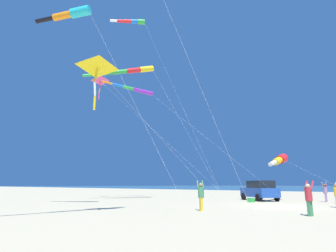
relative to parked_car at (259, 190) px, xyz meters
name	(u,v)px	position (x,y,z in m)	size (l,w,h in m)	color
ground_plane	(281,206)	(5.66, 4.49, -0.95)	(600.00, 600.00, 0.00)	#C6B58C
parked_car	(259,190)	(0.00, 0.00, 0.00)	(3.93, 4.60, 1.85)	#1E479E
cooler_box	(251,200)	(2.87, 0.67, -0.74)	(0.62, 0.42, 0.42)	green
person_adult_flyer	(325,191)	(-2.00, 5.12, -0.02)	(0.55, 0.45, 1.71)	#8E6B9E
person_child_green_jacket	(201,194)	(12.24, 2.77, -0.01)	(0.60, 0.62, 1.73)	gold
person_child_grey_jacket	(309,197)	(10.57, 8.09, -0.04)	(0.53, 0.43, 1.67)	#3D7F51
kite_delta_teal_far_right	(97,68)	(17.91, 0.20, 6.85)	(14.73, 2.92, 8.28)	yellow
kite_windsock_purple_drifting	(132,22)	(8.23, -9.98, 18.92)	(6.37, 10.28, 20.31)	green
kite_delta_white_trailing	(101,81)	(9.47, -14.27, 12.48)	(7.93, 13.58, 13.93)	#EF4C93
kite_windsock_magenta_far_left	(135,90)	(8.72, -8.46, 10.14)	(11.78, 12.34, 11.52)	purple
kite_windsock_long_streamer_left	(71,14)	(17.44, -5.15, 13.11)	(5.25, 10.90, 14.61)	#1EB7C6
kite_windsock_orange_high_right	(279,160)	(-1.14, 1.67, 2.85)	(4.23, 6.84, 4.49)	red
kite_windsock_blue_topmost	(129,71)	(8.96, -9.24, 12.38)	(10.15, 9.37, 14.38)	yellow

